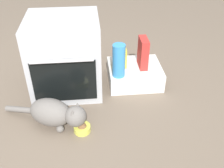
{
  "coord_description": "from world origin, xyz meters",
  "views": [
    {
      "loc": [
        0.26,
        -1.55,
        1.45
      ],
      "look_at": [
        0.43,
        0.15,
        0.25
      ],
      "focal_mm": 41.98,
      "sensor_mm": 36.0,
      "label": 1
    }
  ],
  "objects_px": {
    "oven": "(65,56)",
    "cereal_box": "(143,53)",
    "cat": "(55,113)",
    "pantry_cabinet": "(134,74)",
    "water_bottle": "(119,61)",
    "snack_bag": "(120,58)",
    "food_bowl": "(82,128)"
  },
  "relations": [
    {
      "from": "pantry_cabinet",
      "to": "water_bottle",
      "type": "relative_size",
      "value": 1.64
    },
    {
      "from": "food_bowl",
      "to": "snack_bag",
      "type": "bearing_deg",
      "value": 60.22
    },
    {
      "from": "cat",
      "to": "snack_bag",
      "type": "height_order",
      "value": "snack_bag"
    },
    {
      "from": "snack_bag",
      "to": "cat",
      "type": "bearing_deg",
      "value": -135.85
    },
    {
      "from": "cereal_box",
      "to": "water_bottle",
      "type": "distance_m",
      "value": 0.27
    },
    {
      "from": "food_bowl",
      "to": "water_bottle",
      "type": "relative_size",
      "value": 0.43
    },
    {
      "from": "pantry_cabinet",
      "to": "cereal_box",
      "type": "relative_size",
      "value": 1.76
    },
    {
      "from": "cat",
      "to": "oven",
      "type": "bearing_deg",
      "value": 106.01
    },
    {
      "from": "food_bowl",
      "to": "water_bottle",
      "type": "height_order",
      "value": "water_bottle"
    },
    {
      "from": "water_bottle",
      "to": "food_bowl",
      "type": "bearing_deg",
      "value": -124.8
    },
    {
      "from": "oven",
      "to": "pantry_cabinet",
      "type": "relative_size",
      "value": 1.37
    },
    {
      "from": "cat",
      "to": "water_bottle",
      "type": "bearing_deg",
      "value": 60.74
    },
    {
      "from": "cat",
      "to": "cereal_box",
      "type": "distance_m",
      "value": 0.95
    },
    {
      "from": "cat",
      "to": "cereal_box",
      "type": "relative_size",
      "value": 2.4
    },
    {
      "from": "oven",
      "to": "food_bowl",
      "type": "relative_size",
      "value": 5.26
    },
    {
      "from": "oven",
      "to": "cereal_box",
      "type": "bearing_deg",
      "value": 2.2
    },
    {
      "from": "pantry_cabinet",
      "to": "cereal_box",
      "type": "distance_m",
      "value": 0.24
    },
    {
      "from": "pantry_cabinet",
      "to": "snack_bag",
      "type": "height_order",
      "value": "snack_bag"
    },
    {
      "from": "snack_bag",
      "to": "oven",
      "type": "bearing_deg",
      "value": -175.23
    },
    {
      "from": "pantry_cabinet",
      "to": "snack_bag",
      "type": "xyz_separation_m",
      "value": [
        -0.14,
        0.01,
        0.18
      ]
    },
    {
      "from": "pantry_cabinet",
      "to": "food_bowl",
      "type": "xyz_separation_m",
      "value": [
        -0.51,
        -0.62,
        -0.06
      ]
    },
    {
      "from": "oven",
      "to": "water_bottle",
      "type": "distance_m",
      "value": 0.47
    },
    {
      "from": "snack_bag",
      "to": "water_bottle",
      "type": "distance_m",
      "value": 0.16
    },
    {
      "from": "water_bottle",
      "to": "cereal_box",
      "type": "bearing_deg",
      "value": 29.61
    },
    {
      "from": "pantry_cabinet",
      "to": "water_bottle",
      "type": "height_order",
      "value": "water_bottle"
    },
    {
      "from": "food_bowl",
      "to": "cat",
      "type": "xyz_separation_m",
      "value": [
        -0.2,
        0.09,
        0.09
      ]
    },
    {
      "from": "cereal_box",
      "to": "water_bottle",
      "type": "relative_size",
      "value": 0.93
    },
    {
      "from": "oven",
      "to": "snack_bag",
      "type": "bearing_deg",
      "value": 4.77
    },
    {
      "from": "oven",
      "to": "food_bowl",
      "type": "xyz_separation_m",
      "value": [
        0.12,
        -0.59,
        -0.31
      ]
    },
    {
      "from": "cat",
      "to": "snack_bag",
      "type": "xyz_separation_m",
      "value": [
        0.56,
        0.54,
        0.14
      ]
    },
    {
      "from": "cat",
      "to": "water_bottle",
      "type": "xyz_separation_m",
      "value": [
        0.53,
        0.39,
        0.2
      ]
    },
    {
      "from": "oven",
      "to": "snack_bag",
      "type": "distance_m",
      "value": 0.49
    }
  ]
}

